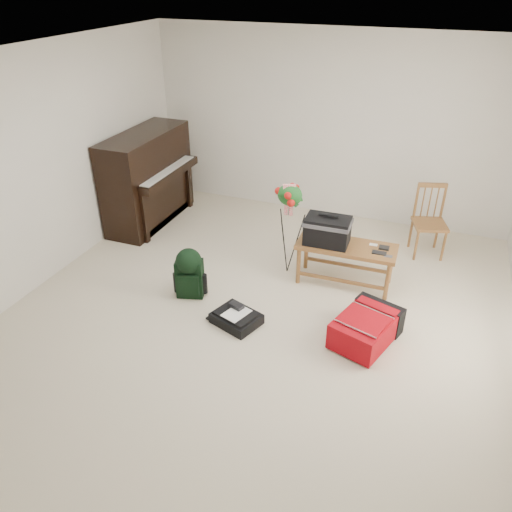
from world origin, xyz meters
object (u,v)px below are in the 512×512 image
at_px(black_duffel, 236,317).
at_px(flower_stand, 288,230).
at_px(green_backpack, 189,271).
at_px(dining_chair, 430,222).
at_px(piano, 149,180).
at_px(bench, 334,235).
at_px(red_suitcase, 367,325).

distance_m(black_duffel, flower_stand, 1.24).
bearing_deg(green_backpack, dining_chair, 23.42).
height_order(piano, black_duffel, piano).
relative_size(piano, dining_chair, 1.70).
height_order(black_duffel, green_backpack, green_backpack).
height_order(dining_chair, green_backpack, dining_chair).
bearing_deg(black_duffel, piano, 158.69).
bearing_deg(bench, dining_chair, 46.52).
bearing_deg(flower_stand, bench, -22.64).
bearing_deg(black_duffel, red_suitcase, 30.03).
xyz_separation_m(piano, black_duffel, (2.04, -1.75, -0.53)).
relative_size(piano, bench, 1.36).
xyz_separation_m(black_duffel, green_backpack, (-0.66, 0.27, 0.25)).
distance_m(piano, flower_stand, 2.30).
distance_m(dining_chair, black_duffel, 2.76).
relative_size(bench, green_backpack, 1.93).
relative_size(piano, green_backpack, 2.63).
bearing_deg(dining_chair, green_backpack, -158.18).
xyz_separation_m(piano, bench, (2.73, -0.64, -0.01)).
xyz_separation_m(bench, red_suitcase, (0.57, -0.87, -0.44)).
bearing_deg(flower_stand, dining_chair, 14.73).
xyz_separation_m(bench, dining_chair, (0.96, 1.07, -0.16)).
distance_m(bench, flower_stand, 0.52).
distance_m(bench, dining_chair, 1.45).
height_order(piano, dining_chair, piano).
distance_m(red_suitcase, black_duffel, 1.29).
bearing_deg(bench, green_backpack, -149.98).
distance_m(green_backpack, flower_stand, 1.22).
bearing_deg(flower_stand, black_duffel, -119.40).
xyz_separation_m(dining_chair, red_suitcase, (-0.39, -1.94, -0.27)).
height_order(bench, green_backpack, bench).
relative_size(piano, red_suitcase, 1.85).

